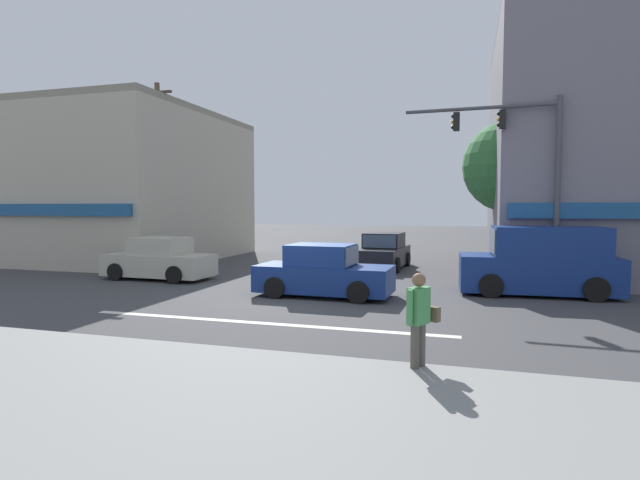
{
  "coord_description": "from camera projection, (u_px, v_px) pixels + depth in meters",
  "views": [
    {
      "loc": [
        4.57,
        -14.13,
        2.7
      ],
      "look_at": [
        -0.2,
        2.0,
        1.6
      ],
      "focal_mm": 28.0,
      "sensor_mm": 36.0,
      "label": 1
    }
  ],
  "objects": [
    {
      "name": "ground_plane",
      "position": [
        308.0,
        297.0,
        14.99
      ],
      "size": [
        120.0,
        120.0,
        0.0
      ],
      "primitive_type": "plane",
      "color": "#3D3D3F"
    },
    {
      "name": "sedan_crossing_center",
      "position": [
        324.0,
        273.0,
        15.17
      ],
      "size": [
        4.15,
        1.97,
        1.58
      ],
      "color": "navy",
      "rests_on": "ground"
    },
    {
      "name": "lane_marking_stripe",
      "position": [
        262.0,
        323.0,
        11.64
      ],
      "size": [
        9.0,
        0.24,
        0.01
      ],
      "primitive_type": "cube",
      "color": "silver",
      "rests_on": "ground"
    },
    {
      "name": "pedestrian_foreground_with_bag",
      "position": [
        419.0,
        318.0,
        7.92
      ],
      "size": [
        0.52,
        0.64,
        1.67
      ],
      "color": "#4C4742",
      "rests_on": "ground"
    },
    {
      "name": "traffic_light_mast",
      "position": [
        525.0,
        161.0,
        15.98
      ],
      "size": [
        4.89,
        0.34,
        6.2
      ],
      "color": "#47474C",
      "rests_on": "ground"
    },
    {
      "name": "utility_pole_near_left",
      "position": [
        159.0,
        174.0,
        21.67
      ],
      "size": [
        1.4,
        0.22,
        8.05
      ],
      "color": "brown",
      "rests_on": "ground"
    },
    {
      "name": "street_tree",
      "position": [
        510.0,
        167.0,
        20.31
      ],
      "size": [
        3.74,
        3.74,
        6.24
      ],
      "color": "#4C3823",
      "rests_on": "ground"
    },
    {
      "name": "sedan_parked_curbside",
      "position": [
        384.0,
        252.0,
        22.02
      ],
      "size": [
        2.05,
        4.19,
        1.58
      ],
      "color": "black",
      "rests_on": "ground"
    },
    {
      "name": "sedan_crossing_rightbound",
      "position": [
        159.0,
        260.0,
        18.78
      ],
      "size": [
        4.16,
        1.99,
        1.58
      ],
      "color": "#B7B29E",
      "rests_on": "ground"
    },
    {
      "name": "sidewalk_curb",
      "position": [
        118.0,
        398.0,
        6.85
      ],
      "size": [
        40.0,
        5.0,
        0.16
      ],
      "primitive_type": "cube",
      "color": "gray",
      "rests_on": "ground"
    },
    {
      "name": "building_left_block",
      "position": [
        114.0,
        187.0,
        26.63
      ],
      "size": [
        11.35,
        11.42,
        7.58
      ],
      "color": "#B7AD99",
      "rests_on": "ground"
    },
    {
      "name": "van_approaching_near",
      "position": [
        541.0,
        262.0,
        15.38
      ],
      "size": [
        4.69,
        2.22,
        2.11
      ],
      "color": "navy",
      "rests_on": "ground"
    },
    {
      "name": "building_right_corner",
      "position": [
        627.0,
        148.0,
        19.85
      ],
      "size": [
        10.08,
        10.62,
        10.12
      ],
      "color": "slate",
      "rests_on": "ground"
    }
  ]
}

